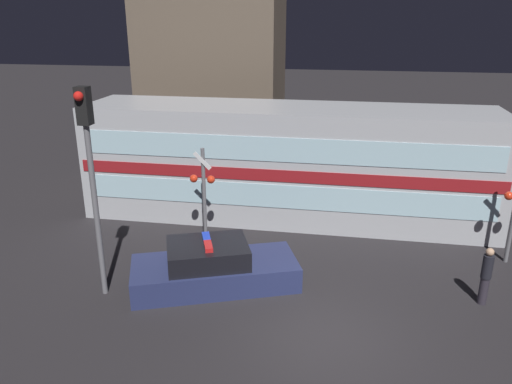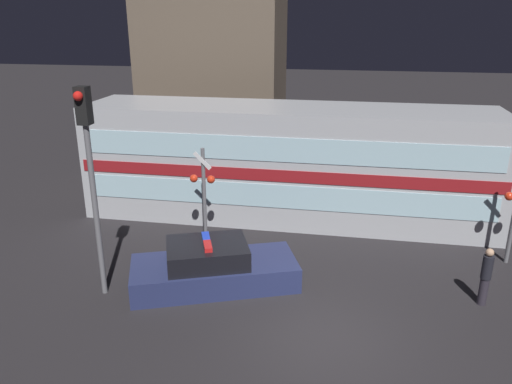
% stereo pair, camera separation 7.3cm
% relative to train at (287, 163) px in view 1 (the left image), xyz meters
% --- Properties ---
extents(ground_plane, '(120.00, 120.00, 0.00)m').
position_rel_train_xyz_m(ground_plane, '(1.76, -7.34, -2.02)').
color(ground_plane, '#262326').
extents(train, '(14.44, 3.14, 4.04)m').
position_rel_train_xyz_m(train, '(0.00, 0.00, 0.00)').
color(train, '#B7BABF').
rests_on(train, ground_plane).
extents(police_car, '(4.82, 3.29, 1.37)m').
position_rel_train_xyz_m(police_car, '(-1.37, -5.41, -1.51)').
color(police_car, navy).
rests_on(police_car, ground_plane).
extents(pedestrian, '(0.26, 0.26, 1.57)m').
position_rel_train_xyz_m(pedestrian, '(5.69, -5.10, -1.21)').
color(pedestrian, '#2D2833').
rests_on(pedestrian, ground_plane).
extents(crossing_signal_far, '(0.81, 0.32, 3.17)m').
position_rel_train_xyz_m(crossing_signal_far, '(-2.32, -2.85, -0.14)').
color(crossing_signal_far, slate).
rests_on(crossing_signal_far, ground_plane).
extents(traffic_light_corner, '(0.30, 0.46, 5.47)m').
position_rel_train_xyz_m(traffic_light_corner, '(-4.13, -6.34, 1.63)').
color(traffic_light_corner, slate).
rests_on(traffic_light_corner, ground_plane).
extents(building_left, '(6.52, 4.31, 9.51)m').
position_rel_train_xyz_m(building_left, '(-4.47, 6.71, 2.73)').
color(building_left, brown).
rests_on(building_left, ground_plane).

